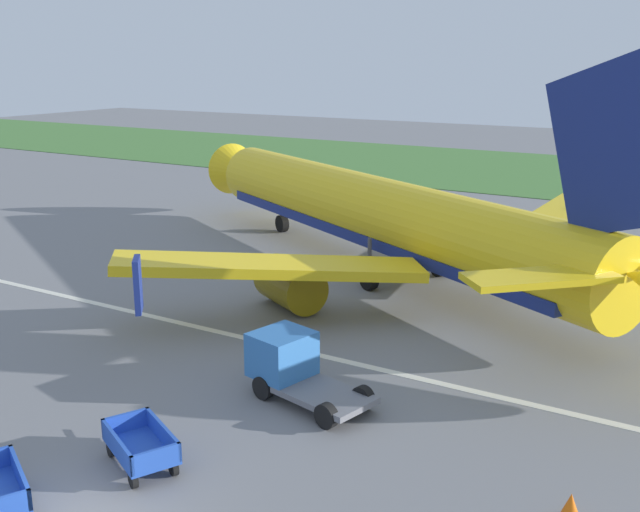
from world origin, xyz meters
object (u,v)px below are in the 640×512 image
traffic_cone_near_plane (570,507)px  traffic_cone_mid_apron (304,341)px  service_truck_beside_carts (292,365)px  airplane (389,218)px  baggage_cart_second_in_row (141,446)px

traffic_cone_near_plane → traffic_cone_mid_apron: (-11.39, 5.98, -0.05)m
service_truck_beside_carts → airplane: bearing=103.1°
airplane → traffic_cone_near_plane: bearing=-52.2°
airplane → baggage_cart_second_in_row: (2.11, -20.14, -2.45)m
airplane → traffic_cone_mid_apron: (1.52, -10.65, -2.74)m
service_truck_beside_carts → traffic_cone_mid_apron: size_ratio=7.55×
traffic_cone_near_plane → airplane: bearing=127.8°
traffic_cone_near_plane → traffic_cone_mid_apron: bearing=152.3°
traffic_cone_near_plane → traffic_cone_mid_apron: size_ratio=1.16×
traffic_cone_near_plane → service_truck_beside_carts: bearing=166.3°
service_truck_beside_carts → traffic_cone_mid_apron: 4.14m
baggage_cart_second_in_row → traffic_cone_near_plane: baggage_cart_second_in_row is taller
traffic_cone_mid_apron → service_truck_beside_carts: bearing=-63.6°
airplane → traffic_cone_mid_apron: size_ratio=55.88×
traffic_cone_mid_apron → baggage_cart_second_in_row: bearing=-86.5°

